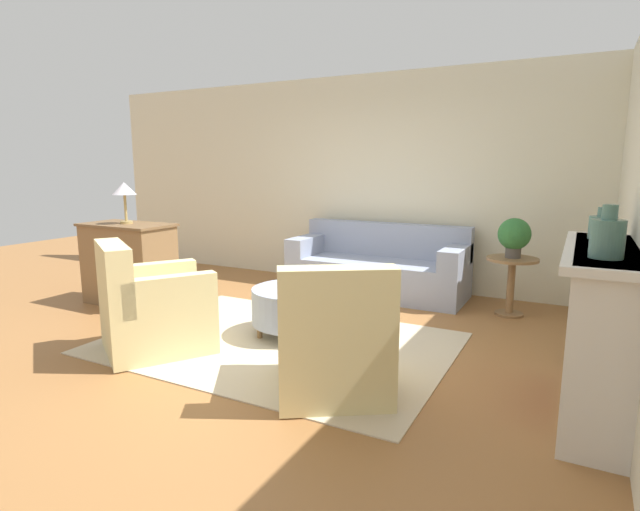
# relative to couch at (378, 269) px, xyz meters

# --- Properties ---
(ground_plane) EXTENTS (16.00, 16.00, 0.00)m
(ground_plane) POSITION_rel_couch_xyz_m (-0.14, -2.16, -0.32)
(ground_plane) COLOR #996638
(wall_back) EXTENTS (9.24, 0.12, 2.80)m
(wall_back) POSITION_rel_couch_xyz_m (-0.14, 0.52, 1.08)
(wall_back) COLOR beige
(wall_back) RESTS_ON ground_plane
(rug) EXTENTS (3.08, 2.19, 0.01)m
(rug) POSITION_rel_couch_xyz_m (-0.14, -2.16, -0.32)
(rug) COLOR beige
(rug) RESTS_ON ground_plane
(couch) EXTENTS (2.21, 0.87, 0.88)m
(couch) POSITION_rel_couch_xyz_m (0.00, 0.00, 0.00)
(couch) COLOR #8E99B2
(couch) RESTS_ON ground_plane
(armchair_left) EXTENTS (1.12, 1.14, 0.97)m
(armchair_left) POSITION_rel_couch_xyz_m (-1.03, -2.82, 0.05)
(armchair_left) COLOR beige
(armchair_left) RESTS_ON rug
(armchair_right) EXTENTS (1.12, 1.14, 0.97)m
(armchair_right) POSITION_rel_couch_xyz_m (0.75, -2.82, 0.05)
(armchair_right) COLOR beige
(armchair_right) RESTS_ON rug
(ottoman_table) EXTENTS (0.86, 0.86, 0.45)m
(ottoman_table) POSITION_rel_couch_xyz_m (-0.11, -1.87, -0.03)
(ottoman_table) COLOR #8E99B2
(ottoman_table) RESTS_ON rug
(side_table) EXTENTS (0.54, 0.54, 0.64)m
(side_table) POSITION_rel_couch_xyz_m (1.62, -0.23, 0.11)
(side_table) COLOR olive
(side_table) RESTS_ON ground_plane
(fireplace) EXTENTS (0.44, 1.60, 1.10)m
(fireplace) POSITION_rel_couch_xyz_m (2.39, -2.24, 0.25)
(fireplace) COLOR silver
(fireplace) RESTS_ON ground_plane
(dresser) EXTENTS (1.08, 0.58, 0.95)m
(dresser) POSITION_rel_couch_xyz_m (-2.43, -1.80, 0.17)
(dresser) COLOR olive
(dresser) RESTS_ON ground_plane
(vase_mantel_near) EXTENTS (0.18, 0.18, 0.23)m
(vase_mantel_near) POSITION_rel_couch_xyz_m (2.38, -1.83, 0.87)
(vase_mantel_near) COLOR #477066
(vase_mantel_near) RESTS_ON fireplace
(vase_mantel_far) EXTENTS (0.18, 0.18, 0.30)m
(vase_mantel_far) POSITION_rel_couch_xyz_m (2.38, -2.65, 0.90)
(vase_mantel_far) COLOR #477066
(vase_mantel_far) RESTS_ON fireplace
(potted_plant_on_side_table) EXTENTS (0.34, 0.34, 0.43)m
(potted_plant_on_side_table) POSITION_rel_couch_xyz_m (1.62, -0.23, 0.56)
(potted_plant_on_side_table) COLOR #4C4742
(potted_plant_on_side_table) RESTS_ON side_table
(table_lamp) EXTENTS (0.27, 0.27, 0.48)m
(table_lamp) POSITION_rel_couch_xyz_m (-2.43, -1.80, 1.01)
(table_lamp) COLOR tan
(table_lamp) RESTS_ON dresser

